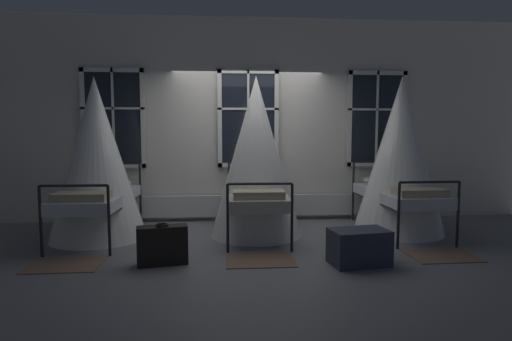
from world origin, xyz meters
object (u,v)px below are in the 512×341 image
suitcase_dark (162,245)px  cot_third (400,158)px  cot_first (97,161)px  cot_second (256,159)px  travel_trunk (359,247)px

suitcase_dark → cot_third: bearing=10.3°
cot_third → cot_first: bearing=89.2°
cot_second → suitcase_dark: (-1.16, -1.28, -0.88)m
cot_first → cot_third: cot_third is taller
cot_first → cot_second: bearing=-88.9°
cot_second → suitcase_dark: cot_second is taller
cot_first → travel_trunk: bearing=-112.9°
suitcase_dark → travel_trunk: (2.22, -0.17, -0.02)m
cot_second → cot_first: bearing=91.5°
cot_second → cot_third: cot_third is taller
cot_third → travel_trunk: 2.04m
cot_first → cot_second: 2.23m
cot_first → suitcase_dark: 1.88m
travel_trunk → suitcase_dark: bearing=175.6°
cot_first → travel_trunk: 3.70m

